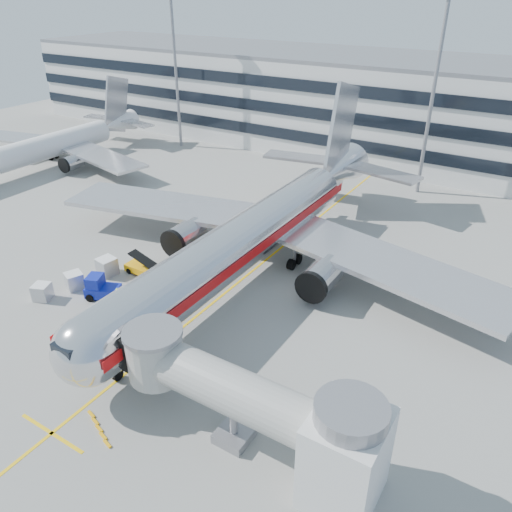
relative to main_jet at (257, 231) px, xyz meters
The scene contains 15 objects.
ground 12.46m from the main_jet, 90.00° to the right, with size 180.00×180.00×0.00m, color gray.
lead_in_line 4.57m from the main_jet, 90.00° to the right, with size 0.25×70.00×0.01m, color yellow.
stop_bar 26.07m from the main_jet, 90.00° to the right, with size 6.00×0.25×0.01m, color yellow.
main_jet is the anchor object (origin of this frame).
jet_bridge 23.18m from the main_jet, 58.30° to the right, with size 17.80×4.50×7.00m.
terminal 46.36m from the main_jet, 90.00° to the left, with size 150.00×24.25×15.60m.
light_mast_west 47.49m from the main_jet, 139.14° to the left, with size 2.40×1.20×25.45m.
light_mast_centre 33.08m from the main_jet, 75.20° to the left, with size 2.40×1.20×25.45m.
second_jet 47.04m from the main_jet, 166.38° to the left, with size 38.21×36.52×12.04m.
belt_loader 11.89m from the main_jet, 140.47° to the right, with size 4.74×1.73×2.27m.
baggage_tug 16.00m from the main_jet, 127.06° to the right, with size 3.52×2.88×2.31m.
cargo_container_left 21.19m from the main_jet, 131.72° to the right, with size 1.92×1.92×1.56m.
cargo_container_right 15.60m from the main_jet, 143.07° to the right, with size 1.93×1.93×1.79m.
cargo_container_front 18.42m from the main_jet, 135.52° to the right, with size 1.99×1.99×1.62m.
ramp_worker 14.83m from the main_jet, 120.38° to the right, with size 0.59×0.39×1.63m, color #C2FF1A.
Camera 1 is at (23.71, -26.53, 26.13)m, focal length 35.00 mm.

